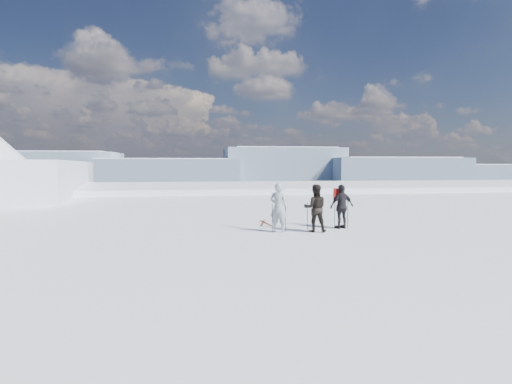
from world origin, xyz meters
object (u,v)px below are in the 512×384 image
(skier_pack, at_px, (342,207))
(skis_loose, at_px, (264,223))
(skier_grey, at_px, (279,207))
(skier_dark, at_px, (315,208))

(skier_pack, relative_size, skis_loose, 1.10)
(skis_loose, bearing_deg, skier_grey, -85.83)
(skier_pack, xyz_separation_m, skis_loose, (-2.99, 1.90, -0.92))
(skier_dark, distance_m, skis_loose, 3.16)
(skier_grey, distance_m, skier_dark, 1.47)
(skier_pack, bearing_deg, skier_dark, 12.51)
(skier_pack, distance_m, skis_loose, 3.66)
(skier_dark, bearing_deg, skier_grey, 5.51)
(skier_dark, xyz_separation_m, skier_pack, (1.35, 0.64, -0.02))
(skier_dark, relative_size, skier_pack, 1.02)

